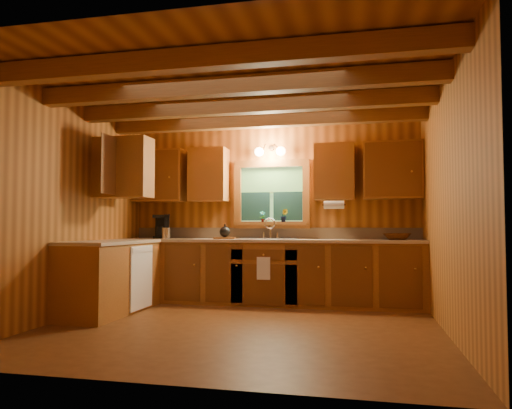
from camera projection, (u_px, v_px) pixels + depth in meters
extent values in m
plane|color=#5C3416|center=(240.00, 328.00, 5.07)|extent=(4.20, 4.20, 0.00)
plane|color=brown|center=(240.00, 87.00, 5.19)|extent=(4.20, 4.20, 0.00)
plane|color=brown|center=(272.00, 211.00, 6.98)|extent=(4.20, 0.00, 4.20)
plane|color=brown|center=(172.00, 194.00, 3.27)|extent=(4.20, 0.00, 4.20)
plane|color=brown|center=(67.00, 207.00, 5.58)|extent=(0.00, 3.80, 3.80)
plane|color=brown|center=(447.00, 204.00, 4.68)|extent=(0.00, 3.80, 3.80)
cube|color=brown|center=(205.00, 59.00, 4.01)|extent=(4.20, 0.14, 0.18)
cube|color=brown|center=(231.00, 86.00, 4.79)|extent=(4.20, 0.14, 0.18)
cube|color=brown|center=(249.00, 106.00, 5.57)|extent=(4.20, 0.14, 0.18)
cube|color=brown|center=(262.00, 121.00, 6.36)|extent=(4.20, 0.14, 0.18)
cube|color=brown|center=(268.00, 273.00, 6.64)|extent=(4.20, 0.62, 0.86)
cube|color=brown|center=(111.00, 278.00, 5.94)|extent=(0.62, 1.60, 0.86)
cube|color=tan|center=(268.00, 241.00, 6.66)|extent=(4.20, 0.66, 0.04)
cube|color=tan|center=(112.00, 242.00, 5.96)|extent=(0.64, 1.60, 0.04)
cube|color=tan|center=(272.00, 233.00, 6.95)|extent=(4.20, 0.02, 0.16)
cube|color=white|center=(141.00, 277.00, 6.06)|extent=(0.02, 0.60, 0.80)
cube|color=brown|center=(160.00, 176.00, 7.20)|extent=(0.78, 0.34, 0.78)
cube|color=brown|center=(209.00, 175.00, 7.04)|extent=(0.55, 0.34, 0.78)
cube|color=brown|center=(334.00, 172.00, 6.65)|extent=(0.55, 0.34, 0.78)
cube|color=brown|center=(392.00, 170.00, 6.48)|extent=(0.78, 0.34, 0.78)
cube|color=brown|center=(110.00, 168.00, 6.23)|extent=(0.34, 1.10, 0.78)
cube|color=brown|center=(271.00, 164.00, 6.98)|extent=(1.12, 0.08, 0.10)
cube|color=brown|center=(271.00, 225.00, 6.93)|extent=(1.12, 0.08, 0.10)
cube|color=brown|center=(238.00, 195.00, 7.06)|extent=(0.10, 0.08, 0.80)
cube|color=brown|center=(306.00, 194.00, 6.85)|extent=(0.10, 0.08, 0.80)
cube|color=#428036|center=(272.00, 194.00, 6.99)|extent=(0.92, 0.01, 0.80)
cube|color=#123335|center=(256.00, 206.00, 7.01)|extent=(0.42, 0.02, 0.42)
cube|color=#123335|center=(288.00, 206.00, 6.91)|extent=(0.42, 0.02, 0.42)
cylinder|color=black|center=(272.00, 193.00, 6.97)|extent=(0.92, 0.01, 0.01)
cube|color=brown|center=(271.00, 224.00, 6.90)|extent=(1.06, 0.14, 0.04)
cylinder|color=black|center=(271.00, 148.00, 6.99)|extent=(0.08, 0.03, 0.08)
cylinder|color=black|center=(264.00, 148.00, 6.95)|extent=(0.09, 0.17, 0.08)
cylinder|color=black|center=(277.00, 147.00, 6.91)|extent=(0.09, 0.17, 0.08)
sphere|color=#FFE0A5|center=(259.00, 152.00, 6.90)|extent=(0.13, 0.13, 0.13)
sphere|color=#FFE0A5|center=(281.00, 151.00, 6.83)|extent=(0.13, 0.13, 0.13)
cylinder|color=white|center=(334.00, 205.00, 6.43)|extent=(0.27, 0.11, 0.11)
cube|color=white|center=(263.00, 268.00, 6.33)|extent=(0.18, 0.01, 0.30)
cube|color=silver|center=(268.00, 239.00, 6.67)|extent=(0.82, 0.48, 0.02)
cube|color=#262628|center=(255.00, 243.00, 6.71)|extent=(0.34, 0.40, 0.14)
cube|color=#262628|center=(282.00, 244.00, 6.63)|extent=(0.34, 0.40, 0.14)
cylinder|color=silver|center=(270.00, 231.00, 6.85)|extent=(0.04, 0.04, 0.22)
torus|color=silver|center=(270.00, 224.00, 6.80)|extent=(0.16, 0.02, 0.16)
cube|color=black|center=(160.00, 237.00, 7.08)|extent=(0.20, 0.24, 0.03)
cube|color=black|center=(162.00, 226.00, 7.16)|extent=(0.20, 0.09, 0.33)
cube|color=black|center=(159.00, 216.00, 7.08)|extent=(0.20, 0.22, 0.04)
cylinder|color=black|center=(159.00, 231.00, 7.05)|extent=(0.12, 0.12, 0.14)
cylinder|color=silver|center=(166.00, 233.00, 6.92)|extent=(0.13, 0.13, 0.16)
cylinder|color=black|center=(165.00, 222.00, 6.92)|extent=(0.03, 0.04, 0.23)
cylinder|color=black|center=(166.00, 222.00, 6.93)|extent=(0.01, 0.01, 0.23)
cylinder|color=black|center=(168.00, 222.00, 6.94)|extent=(0.03, 0.04, 0.23)
cylinder|color=black|center=(169.00, 222.00, 6.94)|extent=(0.04, 0.06, 0.23)
cube|color=brown|center=(225.00, 238.00, 6.74)|extent=(0.32, 0.25, 0.03)
sphere|color=black|center=(225.00, 232.00, 6.74)|extent=(0.15, 0.15, 0.15)
cylinder|color=black|center=(225.00, 225.00, 6.75)|extent=(0.02, 0.02, 0.04)
imported|color=#48230C|center=(397.00, 236.00, 6.31)|extent=(0.43, 0.43, 0.09)
imported|color=brown|center=(262.00, 217.00, 6.90)|extent=(0.10, 0.08, 0.16)
imported|color=brown|center=(284.00, 216.00, 6.84)|extent=(0.11, 0.09, 0.19)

